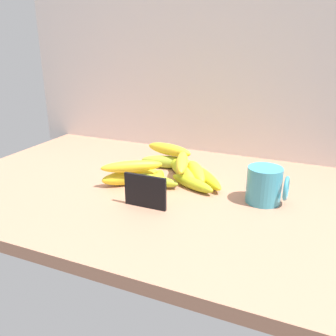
% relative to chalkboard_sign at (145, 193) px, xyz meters
% --- Properties ---
extents(counter_top, '(1.10, 0.76, 0.03)m').
position_rel_chalkboard_sign_xyz_m(counter_top, '(-0.08, 0.12, -0.05)').
color(counter_top, '#AF775D').
rests_on(counter_top, ground).
extents(back_wall, '(1.30, 0.02, 0.70)m').
position_rel_chalkboard_sign_xyz_m(back_wall, '(-0.08, 0.51, 0.28)').
color(back_wall, beige).
rests_on(back_wall, ground).
extents(chalkboard_sign, '(0.11, 0.02, 0.08)m').
position_rel_chalkboard_sign_xyz_m(chalkboard_sign, '(0.00, 0.00, 0.00)').
color(chalkboard_sign, black).
rests_on(chalkboard_sign, counter_top).
extents(coffee_mug, '(0.10, 0.09, 0.09)m').
position_rel_chalkboard_sign_xyz_m(coffee_mug, '(0.26, 0.15, 0.01)').
color(coffee_mug, teal).
rests_on(coffee_mug, counter_top).
extents(banana_0, '(0.15, 0.17, 0.04)m').
position_rel_chalkboard_sign_xyz_m(banana_0, '(0.02, 0.21, -0.02)').
color(banana_0, gold).
rests_on(banana_0, counter_top).
extents(banana_1, '(0.15, 0.09, 0.03)m').
position_rel_chalkboard_sign_xyz_m(banana_1, '(0.07, 0.15, -0.02)').
color(banana_1, '#AEBF24').
rests_on(banana_1, counter_top).
extents(banana_2, '(0.12, 0.15, 0.04)m').
position_rel_chalkboard_sign_xyz_m(banana_2, '(-0.01, 0.25, -0.02)').
color(banana_2, '#B1C323').
rests_on(banana_2, counter_top).
extents(banana_3, '(0.18, 0.07, 0.04)m').
position_rel_chalkboard_sign_xyz_m(banana_3, '(-0.06, 0.28, -0.02)').
color(banana_3, '#9EB434').
rests_on(banana_3, counter_top).
extents(banana_4, '(0.10, 0.20, 0.04)m').
position_rel_chalkboard_sign_xyz_m(banana_4, '(-0.02, 0.11, -0.02)').
color(banana_4, yellow).
rests_on(banana_4, counter_top).
extents(banana_5, '(0.12, 0.16, 0.04)m').
position_rel_chalkboard_sign_xyz_m(banana_5, '(0.05, 0.23, -0.02)').
color(banana_5, yellow).
rests_on(banana_5, counter_top).
extents(banana_6, '(0.15, 0.15, 0.04)m').
position_rel_chalkboard_sign_xyz_m(banana_6, '(-0.11, 0.11, -0.02)').
color(banana_6, yellow).
rests_on(banana_6, counter_top).
extents(banana_7, '(0.18, 0.04, 0.03)m').
position_rel_chalkboard_sign_xyz_m(banana_7, '(-0.06, 0.13, -0.02)').
color(banana_7, '#9CB22A').
rests_on(banana_7, counter_top).
extents(banana_8, '(0.16, 0.17, 0.04)m').
position_rel_chalkboard_sign_xyz_m(banana_8, '(0.08, 0.21, -0.02)').
color(banana_8, yellow).
rests_on(banana_8, counter_top).
extents(banana_9, '(0.17, 0.07, 0.04)m').
position_rel_chalkboard_sign_xyz_m(banana_9, '(-0.06, 0.29, 0.02)').
color(banana_9, yellow).
rests_on(banana_9, banana_3).
extents(banana_10, '(0.16, 0.12, 0.03)m').
position_rel_chalkboard_sign_xyz_m(banana_10, '(-0.09, 0.10, 0.02)').
color(banana_10, yellow).
rests_on(banana_10, banana_6).
extents(banana_11, '(0.09, 0.17, 0.03)m').
position_rel_chalkboard_sign_xyz_m(banana_11, '(0.02, 0.20, 0.02)').
color(banana_11, yellow).
rests_on(banana_11, banana_0).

